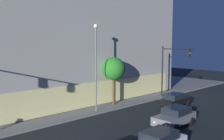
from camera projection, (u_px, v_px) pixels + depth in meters
modern_building at (43, 21)px, 36.63m from camera, size 31.22×25.99×21.81m
traffic_light_far_corner at (171, 63)px, 32.31m from camera, size 0.32×4.70×6.93m
street_lamp_sidewalk at (96, 58)px, 25.21m from camera, size 0.44×0.44×9.22m
sidewalk_tree at (114, 69)px, 28.28m from camera, size 2.73×2.73×5.65m
car_grey at (175, 116)px, 21.52m from camera, size 4.52×2.32×1.64m
car_black at (175, 100)px, 28.27m from camera, size 4.70×2.14×1.58m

